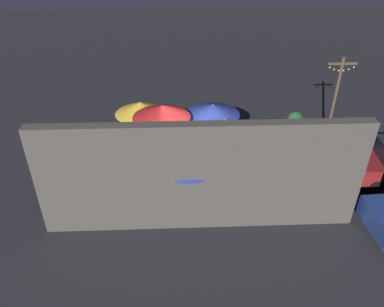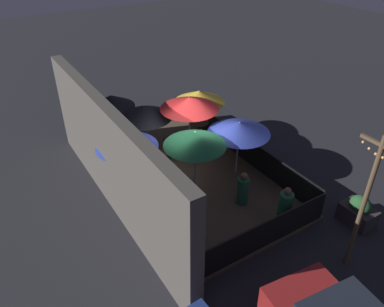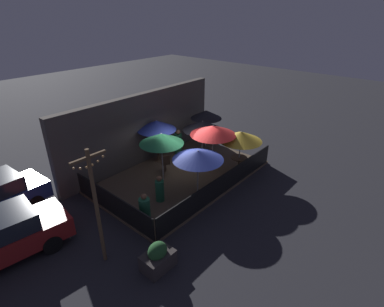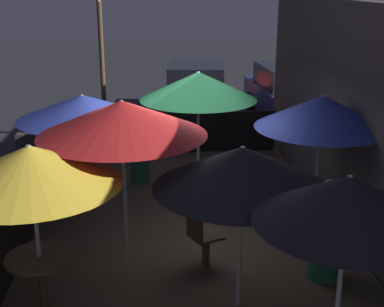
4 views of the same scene
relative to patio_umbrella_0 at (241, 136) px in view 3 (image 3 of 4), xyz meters
The scene contains 21 objects.
ground_plane 3.45m from the patio_umbrella_0, 139.01° to the left, with size 60.00×60.00×0.00m, color #26262B.
patio_deck 3.41m from the patio_umbrella_0, 139.01° to the left, with size 8.08×4.94×0.12m.
building_wall 5.02m from the patio_umbrella_0, 115.04° to the left, with size 9.68×0.36×3.66m.
fence_front 2.61m from the patio_umbrella_0, 164.72° to the right, with size 7.88×0.05×0.95m.
fence_side_left 6.54m from the patio_umbrella_0, 163.21° to the left, with size 0.05×4.74×0.95m.
patio_umbrella_0 is the anchor object (origin of this frame).
patio_umbrella_1 4.25m from the patio_umbrella_0, 114.76° to the left, with size 1.99×1.99×2.22m.
patio_umbrella_2 1.34m from the patio_umbrella_0, 131.30° to the left, with size 2.17×2.17×2.40m.
patio_umbrella_3 2.87m from the patio_umbrella_0, behind, with size 2.14×2.14×2.07m.
patio_umbrella_4 3.39m from the patio_umbrella_0, 66.99° to the left, with size 1.76×1.76×2.15m.
patio_umbrella_5 3.76m from the patio_umbrella_0, 145.08° to the left, with size 1.98×1.98×2.38m.
patio_umbrella_6 2.37m from the patio_umbrella_0, 88.54° to the left, with size 2.06×2.06×2.05m.
dining_table_0 1.28m from the patio_umbrella_0, 45.00° to the left, with size 0.81×0.81×0.74m.
dining_table_1 4.45m from the patio_umbrella_0, 114.76° to the left, with size 0.85×0.85×0.70m.
patio_chair_0 3.85m from the patio_umbrella_0, 132.46° to the left, with size 0.54×0.54×0.93m.
patio_chair_1 2.58m from the patio_umbrella_0, 113.91° to the left, with size 0.53×0.53×0.92m.
patron_0 3.85m from the patio_umbrella_0, 97.64° to the left, with size 0.59×0.59×1.40m.
patron_1 4.62m from the patio_umbrella_0, 165.58° to the left, with size 0.51×0.51×1.17m.
patron_2 5.77m from the patio_umbrella_0, behind, with size 0.52×0.52×1.22m.
planter_box 7.08m from the patio_umbrella_0, 168.28° to the right, with size 1.02×0.71×0.98m.
light_post 7.67m from the patio_umbrella_0, behind, with size 1.10×0.12×3.99m.
Camera 3 is at (-9.20, -8.60, 7.43)m, focal length 28.00 mm.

